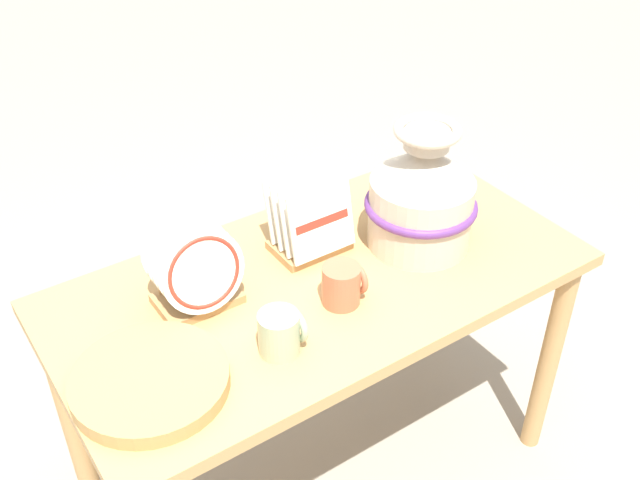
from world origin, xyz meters
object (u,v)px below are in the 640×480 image
mug_sage_glaze (281,332)px  mug_terracotta_glaze (343,284)px  ceramic_vase (422,194)px  dish_rack_square_plates (309,224)px  wicker_charger_stack (150,381)px  dish_rack_round_plates (195,271)px

mug_sage_glaze → mug_terracotta_glaze: bearing=15.9°
ceramic_vase → dish_rack_square_plates: bearing=151.7°
dish_rack_square_plates → wicker_charger_stack: bearing=-157.8°
mug_terracotta_glaze → mug_sage_glaze: (-0.20, -0.06, 0.00)m
dish_rack_square_plates → mug_terracotta_glaze: dish_rack_square_plates is taller
ceramic_vase → dish_rack_square_plates: size_ratio=1.65×
dish_rack_square_plates → mug_terracotta_glaze: (-0.05, -0.22, -0.03)m
ceramic_vase → mug_terracotta_glaze: 0.32m
mug_sage_glaze → wicker_charger_stack: bearing=168.4°
ceramic_vase → dish_rack_round_plates: 0.59m
ceramic_vase → mug_sage_glaze: size_ratio=3.34×
ceramic_vase → wicker_charger_stack: 0.80m
dish_rack_round_plates → mug_terracotta_glaze: bearing=-32.4°
dish_rack_round_plates → mug_sage_glaze: size_ratio=2.20×
ceramic_vase → mug_sage_glaze: (-0.50, -0.14, -0.10)m
dish_rack_square_plates → mug_sage_glaze: bearing=-132.7°
wicker_charger_stack → ceramic_vase: bearing=6.2°
mug_terracotta_glaze → wicker_charger_stack: bearing=-179.9°
dish_rack_square_plates → wicker_charger_stack: size_ratio=0.62×
ceramic_vase → wicker_charger_stack: (-0.78, -0.08, -0.13)m
ceramic_vase → mug_terracotta_glaze: size_ratio=3.34×
ceramic_vase → dish_rack_square_plates: (-0.25, 0.13, -0.07)m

